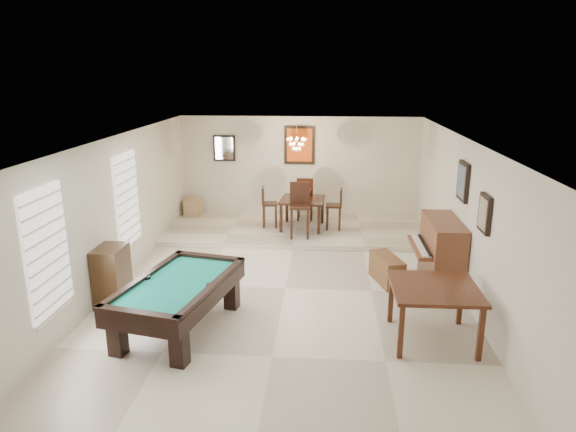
# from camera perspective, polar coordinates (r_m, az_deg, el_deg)

# --- Properties ---
(ground_plane) EXTENTS (6.00, 9.00, 0.02)m
(ground_plane) POSITION_cam_1_polar(r_m,az_deg,el_deg) (9.10, -0.28, -8.08)
(ground_plane) COLOR beige
(wall_back) EXTENTS (6.00, 0.04, 2.60)m
(wall_back) POSITION_cam_1_polar(r_m,az_deg,el_deg) (13.03, 1.28, 5.31)
(wall_back) COLOR silver
(wall_back) RESTS_ON ground_plane
(wall_front) EXTENTS (6.00, 0.04, 2.60)m
(wall_front) POSITION_cam_1_polar(r_m,az_deg,el_deg) (4.53, -4.98, -15.94)
(wall_front) COLOR silver
(wall_front) RESTS_ON ground_plane
(wall_left) EXTENTS (0.04, 9.00, 2.60)m
(wall_left) POSITION_cam_1_polar(r_m,az_deg,el_deg) (9.37, -18.90, 0.26)
(wall_left) COLOR silver
(wall_left) RESTS_ON ground_plane
(wall_right) EXTENTS (0.04, 9.00, 2.60)m
(wall_right) POSITION_cam_1_polar(r_m,az_deg,el_deg) (8.94, 19.25, -0.51)
(wall_right) COLOR silver
(wall_right) RESTS_ON ground_plane
(ceiling) EXTENTS (6.00, 9.00, 0.04)m
(ceiling) POSITION_cam_1_polar(r_m,az_deg,el_deg) (8.39, -0.31, 8.44)
(ceiling) COLOR white
(ceiling) RESTS_ON wall_back
(dining_step) EXTENTS (6.00, 2.50, 0.12)m
(dining_step) POSITION_cam_1_polar(r_m,az_deg,el_deg) (12.11, 0.93, -1.55)
(dining_step) COLOR beige
(dining_step) RESTS_ON ground_plane
(window_left_front) EXTENTS (0.06, 1.00, 1.70)m
(window_left_front) POSITION_cam_1_polar(r_m,az_deg,el_deg) (7.45, -25.23, -3.55)
(window_left_front) COLOR white
(window_left_front) RESTS_ON wall_left
(window_left_rear) EXTENTS (0.06, 1.00, 1.70)m
(window_left_rear) POSITION_cam_1_polar(r_m,az_deg,el_deg) (9.87, -17.47, 1.74)
(window_left_rear) COLOR white
(window_left_rear) RESTS_ON wall_left
(pool_table) EXTENTS (1.64, 2.41, 0.74)m
(pool_table) POSITION_cam_1_polar(r_m,az_deg,el_deg) (7.77, -11.99, -9.75)
(pool_table) COLOR black
(pool_table) RESTS_ON ground_plane
(square_table) EXTENTS (1.19, 1.19, 0.81)m
(square_table) POSITION_cam_1_polar(r_m,az_deg,el_deg) (7.58, 15.78, -10.37)
(square_table) COLOR #391A0E
(square_table) RESTS_ON ground_plane
(upright_piano) EXTENTS (0.81, 1.45, 1.21)m
(upright_piano) POSITION_cam_1_polar(r_m,az_deg,el_deg) (9.36, 15.84, -3.98)
(upright_piano) COLOR brown
(upright_piano) RESTS_ON ground_plane
(piano_bench) EXTENTS (0.58, 0.94, 0.49)m
(piano_bench) POSITION_cam_1_polar(r_m,az_deg,el_deg) (9.43, 10.91, -5.84)
(piano_bench) COLOR brown
(piano_bench) RESTS_ON ground_plane
(apothecary_chest) EXTENTS (0.43, 0.64, 0.96)m
(apothecary_chest) POSITION_cam_1_polar(r_m,az_deg,el_deg) (8.85, -18.98, -6.26)
(apothecary_chest) COLOR black
(apothecary_chest) RESTS_ON ground_plane
(dining_table) EXTENTS (1.07, 1.07, 0.82)m
(dining_table) POSITION_cam_1_polar(r_m,az_deg,el_deg) (11.98, 1.60, 0.58)
(dining_table) COLOR black
(dining_table) RESTS_ON dining_step
(flower_vase) EXTENTS (0.16, 0.16, 0.23)m
(flower_vase) POSITION_cam_1_polar(r_m,az_deg,el_deg) (11.85, 1.62, 3.02)
(flower_vase) COLOR maroon
(flower_vase) RESTS_ON dining_table
(dining_chair_south) EXTENTS (0.47, 0.47, 1.21)m
(dining_chair_south) POSITION_cam_1_polar(r_m,az_deg,el_deg) (11.25, 1.32, 0.60)
(dining_chair_south) COLOR black
(dining_chair_south) RESTS_ON dining_step
(dining_chair_north) EXTENTS (0.40, 0.40, 1.08)m
(dining_chair_north) POSITION_cam_1_polar(r_m,az_deg,el_deg) (12.63, 1.90, 1.98)
(dining_chair_north) COLOR black
(dining_chair_north) RESTS_ON dining_step
(dining_chair_west) EXTENTS (0.38, 0.38, 0.96)m
(dining_chair_west) POSITION_cam_1_polar(r_m,az_deg,el_deg) (12.05, -2.02, 1.01)
(dining_chair_west) COLOR black
(dining_chair_west) RESTS_ON dining_step
(dining_chair_east) EXTENTS (0.37, 0.37, 0.96)m
(dining_chair_east) POSITION_cam_1_polar(r_m,az_deg,el_deg) (11.92, 5.10, 0.80)
(dining_chair_east) COLOR black
(dining_chair_east) RESTS_ON dining_step
(corner_bench) EXTENTS (0.40, 0.49, 0.43)m
(corner_bench) POSITION_cam_1_polar(r_m,az_deg,el_deg) (13.31, -10.48, 1.00)
(corner_bench) COLOR #A08457
(corner_bench) RESTS_ON dining_step
(chandelier) EXTENTS (0.44, 0.44, 0.60)m
(chandelier) POSITION_cam_1_polar(r_m,az_deg,el_deg) (11.61, 0.96, 8.51)
(chandelier) COLOR #FFE5B2
(chandelier) RESTS_ON ceiling
(back_painting) EXTENTS (0.75, 0.06, 0.95)m
(back_painting) POSITION_cam_1_polar(r_m,az_deg,el_deg) (12.89, 1.28, 7.90)
(back_painting) COLOR #D84C14
(back_painting) RESTS_ON wall_back
(back_mirror) EXTENTS (0.55, 0.06, 0.65)m
(back_mirror) POSITION_cam_1_polar(r_m,az_deg,el_deg) (13.14, -7.09, 7.49)
(back_mirror) COLOR white
(back_mirror) RESTS_ON wall_back
(right_picture_upper) EXTENTS (0.06, 0.55, 0.65)m
(right_picture_upper) POSITION_cam_1_polar(r_m,az_deg,el_deg) (9.07, 18.88, 3.67)
(right_picture_upper) COLOR slate
(right_picture_upper) RESTS_ON wall_right
(right_picture_lower) EXTENTS (0.06, 0.45, 0.55)m
(right_picture_lower) POSITION_cam_1_polar(r_m,az_deg,el_deg) (7.90, 21.02, 0.25)
(right_picture_lower) COLOR gray
(right_picture_lower) RESTS_ON wall_right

